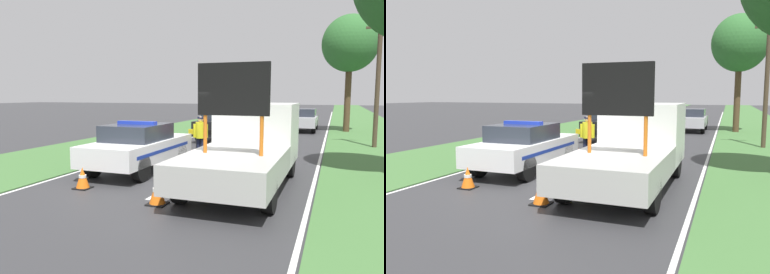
# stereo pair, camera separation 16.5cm
# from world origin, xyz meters

# --- Properties ---
(ground_plane) EXTENTS (160.00, 160.00, 0.00)m
(ground_plane) POSITION_xyz_m (0.00, 0.00, 0.00)
(ground_plane) COLOR #333335
(lane_markings) EXTENTS (7.19, 60.23, 0.01)m
(lane_markings) POSITION_xyz_m (0.00, 15.54, 0.00)
(lane_markings) COLOR silver
(lane_markings) RESTS_ON ground
(grass_verge_left) EXTENTS (4.97, 120.00, 0.03)m
(grass_verge_left) POSITION_xyz_m (-6.13, 20.00, 0.01)
(grass_verge_left) COLOR #427038
(grass_verge_left) RESTS_ON ground
(grass_verge_right) EXTENTS (4.97, 120.00, 0.03)m
(grass_verge_right) POSITION_xyz_m (6.13, 20.00, 0.01)
(grass_verge_right) COLOR #427038
(grass_verge_right) RESTS_ON ground
(police_car) EXTENTS (1.87, 4.54, 1.61)m
(police_car) POSITION_xyz_m (-1.82, 1.03, 0.79)
(police_car) COLOR white
(police_car) RESTS_ON ground
(work_truck) EXTENTS (2.22, 5.90, 3.17)m
(work_truck) POSITION_xyz_m (1.82, 0.67, 1.08)
(work_truck) COLOR white
(work_truck) RESTS_ON ground
(road_barrier) EXTENTS (3.53, 0.08, 1.04)m
(road_barrier) POSITION_xyz_m (0.23, 4.63, 0.87)
(road_barrier) COLOR black
(road_barrier) RESTS_ON ground
(police_officer) EXTENTS (0.58, 0.37, 1.62)m
(police_officer) POSITION_xyz_m (-0.68, 3.68, 0.96)
(police_officer) COLOR #191E38
(police_officer) RESTS_ON ground
(pedestrian_civilian) EXTENTS (0.64, 0.41, 1.79)m
(pedestrian_civilian) POSITION_xyz_m (0.24, 4.04, 1.05)
(pedestrian_civilian) COLOR brown
(pedestrian_civilian) RESTS_ON ground
(traffic_cone_near_police) EXTENTS (0.44, 0.44, 0.61)m
(traffic_cone_near_police) POSITION_xyz_m (-1.70, 4.96, 0.30)
(traffic_cone_near_police) COLOR black
(traffic_cone_near_police) RESTS_ON ground
(traffic_cone_centre_front) EXTENTS (0.43, 0.43, 0.59)m
(traffic_cone_centre_front) POSITION_xyz_m (0.39, -2.15, 0.29)
(traffic_cone_centre_front) COLOR black
(traffic_cone_centre_front) RESTS_ON ground
(traffic_cone_near_truck) EXTENTS (0.42, 0.42, 0.58)m
(traffic_cone_near_truck) POSITION_xyz_m (2.14, 5.43, 0.29)
(traffic_cone_near_truck) COLOR black
(traffic_cone_near_truck) RESTS_ON ground
(traffic_cone_behind_barrier) EXTENTS (0.41, 0.41, 0.57)m
(traffic_cone_behind_barrier) POSITION_xyz_m (-2.06, -1.57, 0.28)
(traffic_cone_behind_barrier) COLOR black
(traffic_cone_behind_barrier) RESTS_ON ground
(queued_car_sedan_black) EXTENTS (1.81, 4.55, 1.64)m
(queued_car_sedan_black) POSITION_xyz_m (-1.70, 9.92, 0.85)
(queued_car_sedan_black) COLOR black
(queued_car_sedan_black) RESTS_ON ground
(queued_car_sedan_silver) EXTENTS (1.71, 4.31, 1.49)m
(queued_car_sedan_silver) POSITION_xyz_m (2.04, 16.35, 0.78)
(queued_car_sedan_silver) COLOR #B2B2B7
(queued_car_sedan_silver) RESTS_ON ground
(queued_car_hatch_blue) EXTENTS (1.82, 4.56, 1.45)m
(queued_car_hatch_blue) POSITION_xyz_m (-1.65, 22.28, 0.76)
(queued_car_hatch_blue) COLOR navy
(queued_car_hatch_blue) RESTS_ON ground
(roadside_tree_near_left) EXTENTS (3.42, 3.42, 7.44)m
(roadside_tree_near_left) POSITION_xyz_m (4.69, 16.67, 5.60)
(roadside_tree_near_left) COLOR #4C3823
(roadside_tree_near_left) RESTS_ON ground
(utility_pole) EXTENTS (1.20, 0.20, 6.01)m
(utility_pole) POSITION_xyz_m (5.74, 9.40, 3.12)
(utility_pole) COLOR #473828
(utility_pole) RESTS_ON ground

